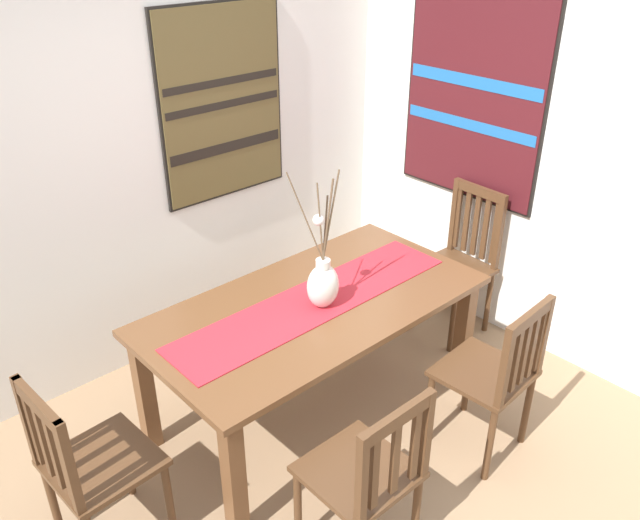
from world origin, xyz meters
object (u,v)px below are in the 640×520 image
object	(u,v)px
chair_2	(460,259)
painting_on_back_wall	(222,104)
centerpiece_vase	(323,282)
chair_3	(367,476)
dining_table	(315,318)
painting_on_side_wall	(474,98)
chair_0	(495,373)
chair_1	(89,465)

from	to	relation	value
chair_2	painting_on_back_wall	size ratio (longest dim) A/B	0.86
centerpiece_vase	chair_3	bearing A→B (deg)	-121.15
dining_table	painting_on_side_wall	xyz separation A→B (m)	(1.47, 0.18, 0.87)
chair_0	chair_3	size ratio (longest dim) A/B	1.01
painting_on_side_wall	painting_on_back_wall	bearing A→B (deg)	143.16
chair_1	painting_on_back_wall	size ratio (longest dim) A/B	0.80
centerpiece_vase	chair_2	distance (m)	1.31
painting_on_side_wall	dining_table	bearing A→B (deg)	-173.17
chair_0	painting_on_side_wall	distance (m)	1.73
chair_0	chair_1	bearing A→B (deg)	155.82
painting_on_back_wall	chair_2	bearing A→B (deg)	-46.89
chair_0	painting_on_back_wall	world-z (taller)	painting_on_back_wall
chair_3	painting_on_back_wall	xyz separation A→B (m)	(0.72, 1.94, 1.02)
chair_2	chair_3	bearing A→B (deg)	-154.09
dining_table	centerpiece_vase	size ratio (longest dim) A/B	2.52
centerpiece_vase	painting_on_side_wall	xyz separation A→B (m)	(1.47, 0.23, 0.63)
chair_0	chair_2	bearing A→B (deg)	45.43
dining_table	chair_0	world-z (taller)	chair_0
centerpiece_vase	chair_1	distance (m)	1.35
chair_0	dining_table	bearing A→B (deg)	119.55
chair_0	painting_on_back_wall	bearing A→B (deg)	96.39
painting_on_side_wall	chair_0	bearing A→B (deg)	-135.45
painting_on_back_wall	centerpiece_vase	bearing A→B (deg)	-101.94
dining_table	centerpiece_vase	bearing A→B (deg)	-82.94
chair_2	chair_3	size ratio (longest dim) A/B	1.08
chair_3	painting_on_side_wall	bearing A→B (deg)	27.70
chair_0	chair_3	distance (m)	0.93
chair_2	dining_table	bearing A→B (deg)	-179.91
chair_0	painting_on_back_wall	xyz separation A→B (m)	(-0.21, 1.91, 1.00)
centerpiece_vase	chair_1	size ratio (longest dim) A/B	0.77
dining_table	chair_3	world-z (taller)	chair_3
chair_3	painting_on_back_wall	bearing A→B (deg)	69.63
chair_1	chair_2	bearing A→B (deg)	0.76
dining_table	chair_0	distance (m)	0.95
dining_table	chair_3	distance (m)	0.98
chair_3	painting_on_side_wall	size ratio (longest dim) A/B	0.72
chair_1	chair_3	distance (m)	1.15
painting_on_side_wall	chair_3	bearing A→B (deg)	-152.30
dining_table	chair_1	xyz separation A→B (m)	(-1.29, -0.03, -0.13)
chair_2	chair_1	bearing A→B (deg)	-179.24
dining_table	painting_on_side_wall	world-z (taller)	painting_on_side_wall
chair_2	painting_on_back_wall	bearing A→B (deg)	133.11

